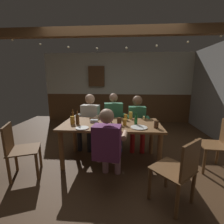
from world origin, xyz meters
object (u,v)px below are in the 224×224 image
object	(u,v)px
dining_table	(111,129)
pint_glass_6	(109,126)
chair_empty_far_end	(18,149)
pint_glass_7	(119,121)
plate_0	(139,127)
bottle_1	(136,120)
chair_empty_near_right	(179,171)
person_0	(89,118)
table_candle	(144,118)
chair_empty_near_left	(219,144)
person_1	(114,118)
pint_glass_0	(131,115)
pint_glass_5	(125,122)
condiment_caddy	(94,121)
bottle_2	(77,119)
pint_glass_2	(126,117)
bottle_3	(110,121)
bottle_0	(73,116)
person_3	(108,144)
wall_dart_cabinet	(96,76)
pint_glass_3	(72,120)
plate_1	(82,128)
person_2	(137,120)
pint_glass_1	(156,124)
pint_glass_4	(109,119)

from	to	relation	value
dining_table	pint_glass_6	size ratio (longest dim) A/B	15.05
chair_empty_far_end	pint_glass_7	distance (m)	1.69
plate_0	bottle_1	xyz separation A→B (m)	(-0.04, 0.18, 0.08)
chair_empty_near_right	bottle_1	world-z (taller)	bottle_1
person_0	table_candle	bearing A→B (deg)	172.61
chair_empty_near_left	plate_0	xyz separation A→B (m)	(-1.36, -0.08, 0.29)
person_1	pint_glass_0	size ratio (longest dim) A/B	8.73
pint_glass_5	condiment_caddy	bearing A→B (deg)	164.58
person_0	person_1	distance (m)	0.57
dining_table	pint_glass_5	size ratio (longest dim) A/B	15.49
condiment_caddy	pint_glass_5	distance (m)	0.60
bottle_2	pint_glass_2	distance (m)	0.94
bottle_3	person_0	bearing A→B (deg)	123.11
person_0	bottle_0	xyz separation A→B (m)	(-0.23, -0.44, 0.16)
person_3	wall_dart_cabinet	xyz separation A→B (m)	(-0.74, 3.47, 1.01)
bottle_0	pint_glass_3	world-z (taller)	bottle_0
person_1	condiment_caddy	distance (m)	0.71
person_3	bottle_1	distance (m)	0.77
chair_empty_near_right	pint_glass_5	size ratio (longest dim) A/B	7.55
chair_empty_far_end	pint_glass_3	world-z (taller)	pint_glass_3
plate_1	dining_table	bearing A→B (deg)	35.76
person_1	person_2	bearing A→B (deg)	170.58
pint_glass_3	plate_0	bearing A→B (deg)	-7.09
person_2	chair_empty_near_right	world-z (taller)	person_2
bottle_2	pint_glass_3	xyz separation A→B (m)	(-0.10, 0.01, -0.02)
person_1	pint_glass_0	world-z (taller)	person_1
condiment_caddy	pint_glass_1	distance (m)	1.13
bottle_0	pint_glass_4	world-z (taller)	bottle_0
chair_empty_near_right	person_0	bearing A→B (deg)	89.26
table_candle	pint_glass_0	xyz separation A→B (m)	(-0.26, 0.10, 0.03)
pint_glass_6	pint_glass_7	xyz separation A→B (m)	(0.15, 0.29, 0.01)
pint_glass_5	wall_dart_cabinet	size ratio (longest dim) A/B	0.17
pint_glass_4	wall_dart_cabinet	size ratio (longest dim) A/B	0.17
pint_glass_0	pint_glass_5	world-z (taller)	pint_glass_0
chair_empty_far_end	condiment_caddy	distance (m)	1.31
condiment_caddy	chair_empty_near_left	bearing A→B (deg)	-5.38
pint_glass_3	pint_glass_7	world-z (taller)	pint_glass_3
pint_glass_7	wall_dart_cabinet	distance (m)	3.14
dining_table	pint_glass_6	xyz separation A→B (m)	(0.00, -0.38, 0.16)
pint_glass_2	bottle_2	bearing A→B (deg)	-157.98
person_1	pint_glass_3	size ratio (longest dim) A/B	8.85
dining_table	chair_empty_near_right	bearing A→B (deg)	-48.10
pint_glass_7	condiment_caddy	bearing A→B (deg)	163.79
person_3	bottle_2	bearing A→B (deg)	142.87
bottle_0	pint_glass_2	bearing A→B (deg)	2.16
person_2	chair_empty_near_left	bearing A→B (deg)	149.11
bottle_0	pint_glass_4	xyz separation A→B (m)	(0.75, -0.13, -0.02)
table_candle	pint_glass_7	distance (m)	0.60
table_candle	plate_1	size ratio (longest dim) A/B	0.37
pint_glass_0	pint_glass_3	bearing A→B (deg)	-156.63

